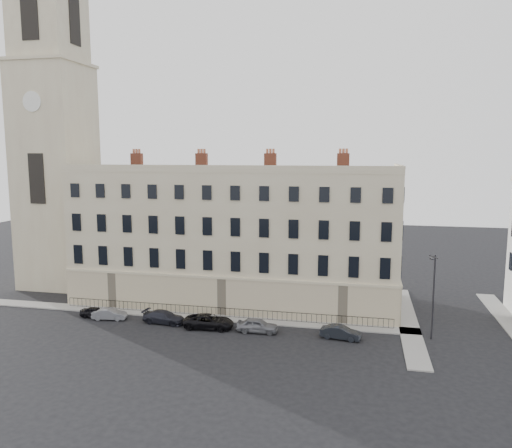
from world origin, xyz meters
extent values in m
plane|color=black|center=(0.00, 0.00, 0.00)|extent=(160.00, 160.00, 0.00)
cube|color=#C0AF8F|center=(-6.00, 12.00, 7.50)|extent=(36.00, 12.00, 15.00)
cube|color=#BBAA8C|center=(-6.00, 5.92, 2.00)|extent=(36.10, 0.18, 4.00)
cube|color=#BBAA8C|center=(12.08, 12.00, 2.00)|extent=(0.18, 12.10, 4.00)
cube|color=#C0AF8F|center=(-6.00, 6.15, 15.40)|extent=(36.00, 0.35, 0.80)
cube|color=#C0AF8F|center=(11.85, 12.00, 15.40)|extent=(0.35, 12.00, 0.80)
cube|color=brown|center=(-18.00, 12.00, 16.00)|extent=(1.30, 0.70, 2.00)
cube|color=brown|center=(-10.00, 12.00, 16.00)|extent=(1.30, 0.70, 2.00)
cube|color=brown|center=(-2.00, 12.00, 16.00)|extent=(1.30, 0.70, 2.00)
cube|color=brown|center=(6.00, 12.00, 16.00)|extent=(1.30, 0.70, 2.00)
cube|color=#C0AF8F|center=(-30.00, 14.00, 14.00)|extent=(8.00, 8.00, 28.00)
cube|color=#C0AF8F|center=(-30.00, 14.00, 33.00)|extent=(7.04, 7.04, 10.00)
cube|color=black|center=(-30.00, 10.43, 33.50)|extent=(2.20, 0.14, 7.00)
cylinder|color=white|center=(-30.00, 9.94, 23.00)|extent=(2.40, 0.14, 2.40)
cube|color=gray|center=(-10.00, 5.00, 0.06)|extent=(48.00, 2.00, 0.12)
cube|color=gray|center=(13.00, 8.00, 0.06)|extent=(2.00, 24.00, 0.12)
cube|color=gray|center=(23.00, 10.00, 0.06)|extent=(2.00, 20.00, 0.12)
cube|color=black|center=(-6.00, 5.40, 1.02)|extent=(35.00, 0.04, 0.04)
cube|color=black|center=(-6.00, 5.40, 0.12)|extent=(35.00, 0.04, 0.04)
imported|color=black|center=(-18.73, 2.56, 0.55)|extent=(3.34, 1.55, 1.11)
imported|color=slate|center=(-17.00, 2.33, 0.58)|extent=(3.63, 1.70, 1.15)
imported|color=black|center=(-11.07, 2.45, 0.63)|extent=(4.50, 2.14, 1.27)
imported|color=black|center=(-6.22, 2.00, 0.68)|extent=(5.02, 2.56, 1.36)
imported|color=slate|center=(-1.33, 1.90, 0.68)|extent=(4.01, 1.68, 1.36)
imported|color=black|center=(6.54, 1.80, 0.61)|extent=(3.88, 1.84, 1.23)
cylinder|color=#2C2B30|center=(14.73, 3.55, 3.97)|extent=(0.16, 0.16, 7.95)
cylinder|color=#2C2B30|center=(14.49, 2.90, 7.85)|extent=(0.62, 1.43, 0.10)
cube|color=#2C2B30|center=(14.24, 2.25, 7.80)|extent=(0.34, 0.53, 0.12)
camera|label=1|loc=(8.12, -42.94, 16.95)|focal=35.00mm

